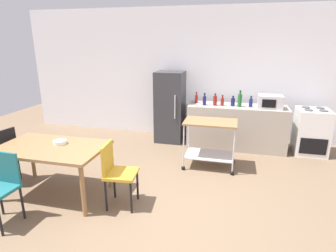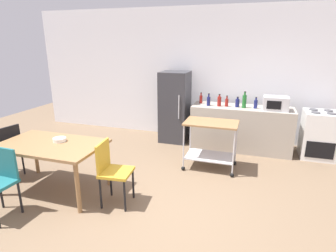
{
  "view_description": "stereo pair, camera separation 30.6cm",
  "coord_description": "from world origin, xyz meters",
  "px_view_note": "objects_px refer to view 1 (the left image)",
  "views": [
    {
      "loc": [
        0.83,
        -3.13,
        2.16
      ],
      "look_at": [
        -0.23,
        1.2,
        0.8
      ],
      "focal_mm": 29.61,
      "sensor_mm": 36.0,
      "label": 1
    },
    {
      "loc": [
        1.13,
        -3.05,
        2.16
      ],
      "look_at": [
        -0.23,
        1.2,
        0.8
      ],
      "focal_mm": 29.61,
      "sensor_mm": 36.0,
      "label": 2
    }
  ],
  "objects_px": {
    "stove_oven": "(311,132)",
    "chair_black": "(2,152)",
    "chair_mustard": "(117,170)",
    "fruit_bowl": "(60,142)",
    "bottle_wine": "(204,100)",
    "bottle_vinegar": "(233,102)",
    "bottle_sparkling_water": "(240,100)",
    "bottle_soda": "(222,101)",
    "microwave": "(270,102)",
    "bottle_sesame_oil": "(196,99)",
    "dining_table": "(52,152)",
    "chair_teal": "(0,184)",
    "bottle_soy_sauce": "(251,103)",
    "bottle_olive_oil": "(215,100)",
    "refrigerator": "(170,107)",
    "kitchen_cart": "(210,136)"
  },
  "relations": [
    {
      "from": "bottle_soy_sauce",
      "to": "fruit_bowl",
      "type": "height_order",
      "value": "bottle_soy_sauce"
    },
    {
      "from": "refrigerator",
      "to": "fruit_bowl",
      "type": "xyz_separation_m",
      "value": [
        -1.02,
        -2.57,
        0.0
      ]
    },
    {
      "from": "bottle_soda",
      "to": "fruit_bowl",
      "type": "bearing_deg",
      "value": -131.59
    },
    {
      "from": "chair_black",
      "to": "chair_teal",
      "type": "distance_m",
      "value": 1.16
    },
    {
      "from": "bottle_olive_oil",
      "to": "bottle_vinegar",
      "type": "height_order",
      "value": "bottle_olive_oil"
    },
    {
      "from": "chair_mustard",
      "to": "fruit_bowl",
      "type": "bearing_deg",
      "value": 74.6
    },
    {
      "from": "bottle_vinegar",
      "to": "bottle_sparkling_water",
      "type": "relative_size",
      "value": 0.63
    },
    {
      "from": "refrigerator",
      "to": "kitchen_cart",
      "type": "bearing_deg",
      "value": -50.15
    },
    {
      "from": "bottle_soda",
      "to": "chair_black",
      "type": "bearing_deg",
      "value": -143.07
    },
    {
      "from": "chair_teal",
      "to": "stove_oven",
      "type": "distance_m",
      "value": 5.36
    },
    {
      "from": "bottle_soda",
      "to": "microwave",
      "type": "distance_m",
      "value": 0.93
    },
    {
      "from": "chair_teal",
      "to": "bottle_wine",
      "type": "bearing_deg",
      "value": 59.69
    },
    {
      "from": "dining_table",
      "to": "chair_teal",
      "type": "bearing_deg",
      "value": -105.73
    },
    {
      "from": "chair_black",
      "to": "microwave",
      "type": "distance_m",
      "value": 4.82
    },
    {
      "from": "refrigerator",
      "to": "fruit_bowl",
      "type": "bearing_deg",
      "value": -111.59
    },
    {
      "from": "bottle_wine",
      "to": "kitchen_cart",
      "type": "bearing_deg",
      "value": -77.22
    },
    {
      "from": "bottle_vinegar",
      "to": "refrigerator",
      "type": "bearing_deg",
      "value": 174.36
    },
    {
      "from": "dining_table",
      "to": "bottle_sesame_oil",
      "type": "height_order",
      "value": "bottle_sesame_oil"
    },
    {
      "from": "chair_mustard",
      "to": "fruit_bowl",
      "type": "xyz_separation_m",
      "value": [
        -0.93,
        0.16,
        0.26
      ]
    },
    {
      "from": "bottle_soda",
      "to": "bottle_soy_sauce",
      "type": "height_order",
      "value": "bottle_soy_sauce"
    },
    {
      "from": "bottle_wine",
      "to": "microwave",
      "type": "xyz_separation_m",
      "value": [
        1.29,
        0.02,
        0.03
      ]
    },
    {
      "from": "bottle_olive_oil",
      "to": "bottle_soda",
      "type": "height_order",
      "value": "bottle_olive_oil"
    },
    {
      "from": "stove_oven",
      "to": "chair_black",
      "type": "bearing_deg",
      "value": -153.49
    },
    {
      "from": "chair_mustard",
      "to": "refrigerator",
      "type": "relative_size",
      "value": 0.57
    },
    {
      "from": "stove_oven",
      "to": "microwave",
      "type": "bearing_deg",
      "value": -173.61
    },
    {
      "from": "chair_mustard",
      "to": "fruit_bowl",
      "type": "height_order",
      "value": "chair_mustard"
    },
    {
      "from": "kitchen_cart",
      "to": "bottle_wine",
      "type": "xyz_separation_m",
      "value": [
        -0.23,
        1.01,
        0.43
      ]
    },
    {
      "from": "chair_black",
      "to": "bottle_wine",
      "type": "height_order",
      "value": "bottle_wine"
    },
    {
      "from": "stove_oven",
      "to": "bottle_wine",
      "type": "distance_m",
      "value": 2.2
    },
    {
      "from": "refrigerator",
      "to": "bottle_soda",
      "type": "height_order",
      "value": "refrigerator"
    },
    {
      "from": "chair_teal",
      "to": "refrigerator",
      "type": "distance_m",
      "value": 3.66
    },
    {
      "from": "bottle_soda",
      "to": "bottle_vinegar",
      "type": "height_order",
      "value": "bottle_soda"
    },
    {
      "from": "microwave",
      "to": "bottle_sesame_oil",
      "type": "bearing_deg",
      "value": 173.56
    },
    {
      "from": "chair_black",
      "to": "microwave",
      "type": "height_order",
      "value": "microwave"
    },
    {
      "from": "bottle_soda",
      "to": "bottle_vinegar",
      "type": "relative_size",
      "value": 1.06
    },
    {
      "from": "bottle_wine",
      "to": "stove_oven",
      "type": "bearing_deg",
      "value": 2.97
    },
    {
      "from": "bottle_soda",
      "to": "bottle_wine",
      "type": "bearing_deg",
      "value": -172.72
    },
    {
      "from": "microwave",
      "to": "bottle_soda",
      "type": "bearing_deg",
      "value": 178.15
    },
    {
      "from": "bottle_olive_oil",
      "to": "bottle_soda",
      "type": "xyz_separation_m",
      "value": [
        0.15,
        0.02,
        -0.02
      ]
    },
    {
      "from": "microwave",
      "to": "bottle_sparkling_water",
      "type": "bearing_deg",
      "value": 179.59
    },
    {
      "from": "stove_oven",
      "to": "refrigerator",
      "type": "relative_size",
      "value": 0.59
    },
    {
      "from": "bottle_sesame_oil",
      "to": "bottle_soy_sauce",
      "type": "xyz_separation_m",
      "value": [
        1.12,
        -0.14,
        -0.0
      ]
    },
    {
      "from": "fruit_bowl",
      "to": "chair_mustard",
      "type": "bearing_deg",
      "value": -9.64
    },
    {
      "from": "microwave",
      "to": "chair_teal",
      "type": "bearing_deg",
      "value": -135.98
    },
    {
      "from": "chair_black",
      "to": "bottle_soy_sauce",
      "type": "xyz_separation_m",
      "value": [
        3.78,
        2.42,
        0.47
      ]
    },
    {
      "from": "chair_mustard",
      "to": "bottle_wine",
      "type": "xyz_separation_m",
      "value": [
        0.86,
        2.54,
        0.48
      ]
    },
    {
      "from": "chair_black",
      "to": "bottle_olive_oil",
      "type": "distance_m",
      "value": 3.93
    },
    {
      "from": "fruit_bowl",
      "to": "refrigerator",
      "type": "bearing_deg",
      "value": 68.41
    },
    {
      "from": "bottle_sesame_oil",
      "to": "bottle_soy_sauce",
      "type": "bearing_deg",
      "value": -7.11
    },
    {
      "from": "chair_black",
      "to": "bottle_wine",
      "type": "xyz_separation_m",
      "value": [
        2.86,
        2.38,
        0.48
      ]
    }
  ]
}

